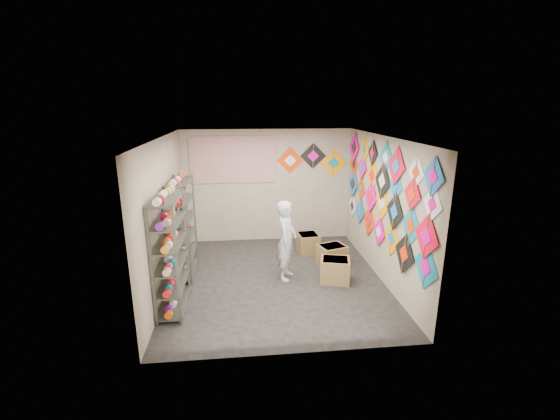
{
  "coord_description": "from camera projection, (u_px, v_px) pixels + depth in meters",
  "views": [
    {
      "loc": [
        -0.63,
        -6.55,
        3.26
      ],
      "look_at": [
        0.1,
        0.3,
        1.3
      ],
      "focal_mm": 24.0,
      "sensor_mm": 36.0,
      "label": 1
    }
  ],
  "objects": [
    {
      "name": "poster",
      "position": [
        233.0,
        160.0,
        8.72
      ],
      "size": [
        2.0,
        0.01,
        1.1
      ],
      "primitive_type": "cube",
      "color": "#8C53B5",
      "rests_on": "room_walls"
    },
    {
      "name": "ground",
      "position": [
        276.0,
        279.0,
        7.22
      ],
      "size": [
        4.5,
        4.5,
        0.0
      ],
      "primitive_type": "plane",
      "color": "black"
    },
    {
      "name": "kite_wall_display",
      "position": [
        382.0,
        196.0,
        6.94
      ],
      "size": [
        0.06,
        4.38,
        2.08
      ],
      "color": "#117E9F",
      "rests_on": "room_walls"
    },
    {
      "name": "carton_a",
      "position": [
        335.0,
        270.0,
        7.08
      ],
      "size": [
        0.64,
        0.57,
        0.45
      ],
      "primitive_type": "cube",
      "rotation": [
        0.0,
        0.0,
        -0.24
      ],
      "color": "brown",
      "rests_on": "ground"
    },
    {
      "name": "shelf_rack_back",
      "position": [
        182.0,
        228.0,
        7.21
      ],
      "size": [
        0.4,
        1.1,
        1.9
      ],
      "primitive_type": "cube",
      "color": "#4C5147",
      "rests_on": "ground"
    },
    {
      "name": "shelf_rack_front",
      "position": [
        171.0,
        254.0,
        5.96
      ],
      "size": [
        0.4,
        1.1,
        1.9
      ],
      "primitive_type": "cube",
      "color": "#4C5147",
      "rests_on": "ground"
    },
    {
      "name": "shopkeeper",
      "position": [
        287.0,
        240.0,
        7.08
      ],
      "size": [
        0.79,
        0.72,
        1.54
      ],
      "primitive_type": "imported",
      "rotation": [
        0.0,
        0.0,
        1.24
      ],
      "color": "silver",
      "rests_on": "ground"
    },
    {
      "name": "room_walls",
      "position": [
        276.0,
        196.0,
        6.77
      ],
      "size": [
        4.5,
        4.5,
        4.5
      ],
      "color": "tan",
      "rests_on": "ground"
    },
    {
      "name": "carton_b",
      "position": [
        332.0,
        255.0,
        7.78
      ],
      "size": [
        0.64,
        0.58,
        0.44
      ],
      "primitive_type": "cube",
      "rotation": [
        0.0,
        0.0,
        0.31
      ],
      "color": "brown",
      "rests_on": "ground"
    },
    {
      "name": "string_spools",
      "position": [
        177.0,
        235.0,
        6.56
      ],
      "size": [
        0.12,
        2.36,
        0.12
      ],
      "color": "#EB2553",
      "rests_on": "ground"
    },
    {
      "name": "carton_c",
      "position": [
        308.0,
        243.0,
        8.47
      ],
      "size": [
        0.5,
        0.54,
        0.44
      ],
      "primitive_type": "cube",
      "rotation": [
        0.0,
        0.0,
        0.09
      ],
      "color": "brown",
      "rests_on": "ground"
    },
    {
      "name": "back_wall_kites",
      "position": [
        313.0,
        160.0,
        8.93
      ],
      "size": [
        1.69,
        0.02,
        0.81
      ],
      "color": "#F03702",
      "rests_on": "room_walls"
    }
  ]
}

